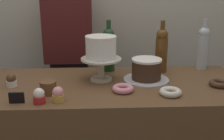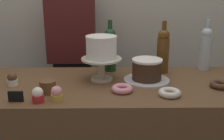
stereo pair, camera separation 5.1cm
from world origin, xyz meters
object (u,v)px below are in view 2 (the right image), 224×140
at_px(donut_pink, 122,89).
at_px(cake_stand_pedestal, 101,65).
at_px(chocolate_round_cake, 147,69).
at_px(cookie_stack, 48,87).
at_px(wine_bottle_green, 110,49).
at_px(cupcake_vanilla, 38,95).
at_px(donut_chocolate, 220,85).
at_px(white_layer_cake, 101,47).
at_px(barista_figure, 73,61).
at_px(cupcake_strawberry, 57,94).
at_px(price_sign_chalkboard, 16,96).
at_px(cupcake_chocolate, 12,79).
at_px(wine_bottle_amber, 163,50).
at_px(donut_sugar, 170,93).
at_px(wine_bottle_clear, 206,48).

bearing_deg(donut_pink, cake_stand_pedestal, 120.47).
xyz_separation_m(chocolate_round_cake, cookie_stack, (-0.53, -0.18, -0.04)).
relative_size(chocolate_round_cake, wine_bottle_green, 0.53).
xyz_separation_m(cupcake_vanilla, donut_chocolate, (0.94, 0.18, -0.02)).
relative_size(white_layer_cake, cupcake_vanilla, 2.36).
bearing_deg(white_layer_cake, barista_figure, 112.54).
distance_m(cupcake_strawberry, donut_pink, 0.34).
xyz_separation_m(white_layer_cake, donut_chocolate, (0.64, -0.13, -0.18)).
bearing_deg(donut_pink, donut_chocolate, 5.84).
xyz_separation_m(white_layer_cake, donut_pink, (0.11, -0.19, -0.18)).
height_order(cupcake_strawberry, donut_pink, cupcake_strawberry).
relative_size(wine_bottle_green, cupcake_strawberry, 4.38).
bearing_deg(chocolate_round_cake, donut_chocolate, -16.52).
bearing_deg(chocolate_round_cake, price_sign_chalkboard, -156.17).
xyz_separation_m(cupcake_strawberry, barista_figure, (-0.04, 0.89, -0.08)).
bearing_deg(wine_bottle_green, cupcake_chocolate, -153.04).
distance_m(wine_bottle_amber, donut_sugar, 0.42).
relative_size(wine_bottle_clear, donut_sugar, 2.91).
xyz_separation_m(cake_stand_pedestal, wine_bottle_amber, (0.38, 0.15, 0.05)).
distance_m(cake_stand_pedestal, wine_bottle_clear, 0.70).
bearing_deg(cupcake_chocolate, cupcake_strawberry, -37.39).
bearing_deg(wine_bottle_clear, wine_bottle_green, -178.33).
relative_size(donut_pink, barista_figure, 0.07).
bearing_deg(cake_stand_pedestal, barista_figure, 112.54).
bearing_deg(cupcake_strawberry, wine_bottle_clear, 30.14).
xyz_separation_m(cupcake_strawberry, donut_pink, (0.32, 0.11, -0.02)).
height_order(cupcake_vanilla, cookie_stack, cupcake_vanilla).
bearing_deg(white_layer_cake, wine_bottle_amber, 20.95).
xyz_separation_m(wine_bottle_amber, cupcake_chocolate, (-0.87, -0.23, -0.11)).
relative_size(cupcake_strawberry, donut_pink, 0.66).
bearing_deg(barista_figure, chocolate_round_cake, -50.34).
relative_size(chocolate_round_cake, wine_bottle_clear, 0.53).
xyz_separation_m(wine_bottle_amber, cupcake_vanilla, (-0.67, -0.46, -0.11)).
height_order(cupcake_strawberry, price_sign_chalkboard, cupcake_strawberry).
bearing_deg(chocolate_round_cake, wine_bottle_green, 135.40).
height_order(cake_stand_pedestal, wine_bottle_amber, wine_bottle_amber).
height_order(cupcake_strawberry, barista_figure, barista_figure).
distance_m(wine_bottle_clear, cookie_stack, 1.03).
height_order(donut_chocolate, donut_pink, same).
bearing_deg(cupcake_chocolate, cookie_stack, -27.34).
height_order(white_layer_cake, donut_sugar, white_layer_cake).
relative_size(white_layer_cake, cupcake_chocolate, 2.36).
bearing_deg(donut_sugar, cupcake_strawberry, -174.35).
distance_m(white_layer_cake, barista_figure, 0.68).
height_order(wine_bottle_green, wine_bottle_amber, same).
xyz_separation_m(white_layer_cake, cookie_stack, (-0.27, -0.20, -0.16)).
height_order(wine_bottle_green, cupcake_chocolate, wine_bottle_green).
relative_size(wine_bottle_green, price_sign_chalkboard, 4.65).
bearing_deg(cupcake_vanilla, price_sign_chalkboard, 176.64).
distance_m(wine_bottle_clear, wine_bottle_amber, 0.29).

